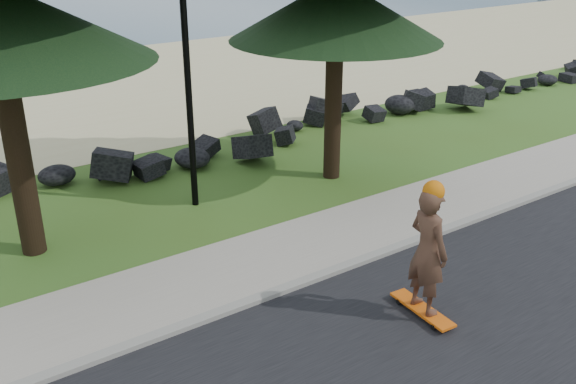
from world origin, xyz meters
name	(u,v)px	position (x,y,z in m)	size (l,w,h in m)	color
ground	(276,263)	(0.00, 0.00, 0.00)	(160.00, 160.00, 0.00)	#3F5D1D
kerb	(306,282)	(0.00, -0.90, 0.05)	(160.00, 0.20, 0.10)	gray
sidewalk	(270,257)	(0.00, 0.20, 0.04)	(160.00, 2.00, 0.08)	#A09786
beach_sand	(48,97)	(0.00, 14.50, 0.01)	(160.00, 15.00, 0.01)	#CAC087
seawall_boulders	(151,172)	(0.00, 5.60, 0.00)	(60.00, 2.40, 1.10)	black
lamp_post	(184,11)	(0.00, 3.20, 4.13)	(0.25, 0.14, 8.14)	black
skateboarder	(428,252)	(0.95, -2.72, 1.15)	(0.54, 1.25, 2.29)	#E55D0D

